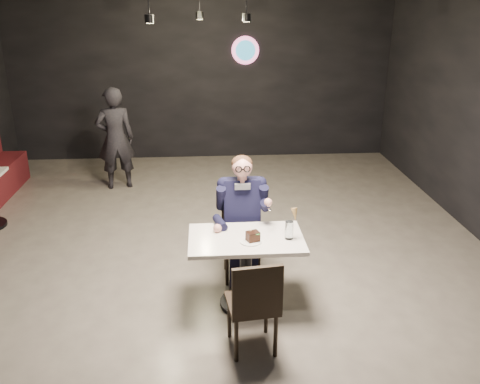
{
  "coord_description": "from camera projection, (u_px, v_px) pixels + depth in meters",
  "views": [
    {
      "loc": [
        0.04,
        -5.01,
        2.91
      ],
      "look_at": [
        0.39,
        -0.04,
        0.99
      ],
      "focal_mm": 38.0,
      "sensor_mm": 36.0,
      "label": 1
    }
  ],
  "objects": [
    {
      "name": "floor",
      "position": [
        205.0,
        273.0,
        5.71
      ],
      "size": [
        9.0,
        9.0,
        0.0
      ],
      "primitive_type": "plane",
      "color": "gray",
      "rests_on": "ground"
    },
    {
      "name": "wall_sign",
      "position": [
        245.0,
        50.0,
        9.2
      ],
      "size": [
        0.5,
        0.06,
        0.5
      ],
      "primitive_type": null,
      "color": "pink",
      "rests_on": "floor"
    },
    {
      "name": "main_table",
      "position": [
        246.0,
        272.0,
        5.0
      ],
      "size": [
        1.1,
        0.7,
        0.75
      ],
      "primitive_type": "cube",
      "color": "silver",
      "rests_on": "floor"
    },
    {
      "name": "chair_far",
      "position": [
        242.0,
        239.0,
        5.48
      ],
      "size": [
        0.42,
        0.46,
        0.92
      ],
      "primitive_type": "cube",
      "color": "black",
      "rests_on": "floor"
    },
    {
      "name": "chair_near",
      "position": [
        252.0,
        302.0,
        4.36
      ],
      "size": [
        0.47,
        0.51,
        0.92
      ],
      "primitive_type": "cube",
      "rotation": [
        0.0,
        0.0,
        0.12
      ],
      "color": "black",
      "rests_on": "floor"
    },
    {
      "name": "seated_man",
      "position": [
        242.0,
        217.0,
        5.39
      ],
      "size": [
        0.6,
        0.8,
        1.44
      ],
      "primitive_type": "cube",
      "color": "black",
      "rests_on": "floor"
    },
    {
      "name": "dessert_plate",
      "position": [
        251.0,
        241.0,
        4.78
      ],
      "size": [
        0.21,
        0.21,
        0.01
      ],
      "primitive_type": "cylinder",
      "color": "white",
      "rests_on": "main_table"
    },
    {
      "name": "cake_slice",
      "position": [
        253.0,
        237.0,
        4.76
      ],
      "size": [
        0.14,
        0.13,
        0.08
      ],
      "primitive_type": "cube",
      "rotation": [
        0.0,
        0.0,
        0.35
      ],
      "color": "black",
      "rests_on": "dessert_plate"
    },
    {
      "name": "mint_leaf",
      "position": [
        257.0,
        234.0,
        4.73
      ],
      "size": [
        0.06,
        0.04,
        0.01
      ],
      "primitive_type": "ellipsoid",
      "color": "#338F2E",
      "rests_on": "cake_slice"
    },
    {
      "name": "sundae_glass",
      "position": [
        289.0,
        230.0,
        4.81
      ],
      "size": [
        0.08,
        0.08,
        0.18
      ],
      "primitive_type": "cylinder",
      "color": "silver",
      "rests_on": "main_table"
    },
    {
      "name": "wafer_cone",
      "position": [
        295.0,
        215.0,
        4.76
      ],
      "size": [
        0.08,
        0.08,
        0.13
      ],
      "primitive_type": "cone",
      "rotation": [
        0.0,
        0.0,
        0.26
      ],
      "color": "tan",
      "rests_on": "sundae_glass"
    },
    {
      "name": "passerby",
      "position": [
        115.0,
        139.0,
        8.02
      ],
      "size": [
        0.67,
        0.51,
        1.63
      ],
      "primitive_type": "imported",
      "rotation": [
        0.0,
        0.0,
        3.37
      ],
      "color": "black",
      "rests_on": "floor"
    }
  ]
}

